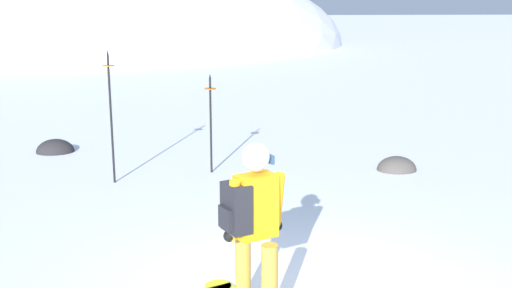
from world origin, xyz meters
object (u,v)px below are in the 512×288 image
at_px(piste_marker_far, 111,109).
at_px(rock_small, 397,170).
at_px(snowboarder_main, 253,229).
at_px(rock_dark, 55,152).
at_px(piste_marker_near, 211,117).

bearing_deg(piste_marker_far, rock_small, 2.47).
relative_size(snowboarder_main, rock_small, 2.41).
bearing_deg(snowboarder_main, rock_dark, 114.81).
bearing_deg(snowboarder_main, rock_small, 57.78).
distance_m(snowboarder_main, rock_small, 5.92).
distance_m(piste_marker_near, rock_small, 3.46).
xyz_separation_m(snowboarder_main, rock_small, (3.12, 4.95, -0.92)).
bearing_deg(rock_small, piste_marker_near, 176.04).
bearing_deg(rock_small, snowboarder_main, -122.22).
xyz_separation_m(piste_marker_near, piste_marker_far, (-1.63, -0.44, 0.25)).
distance_m(piste_marker_far, rock_dark, 2.96).
height_order(piste_marker_near, rock_dark, piste_marker_near).
height_order(piste_marker_far, rock_dark, piste_marker_far).
distance_m(snowboarder_main, rock_dark, 7.78).
height_order(piste_marker_near, piste_marker_far, piste_marker_far).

